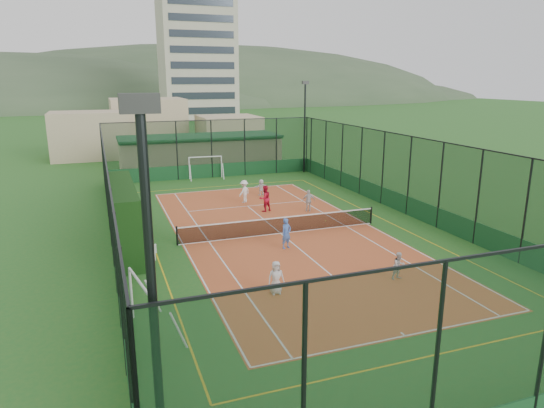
{
  "coord_description": "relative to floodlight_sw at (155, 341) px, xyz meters",
  "views": [
    {
      "loc": [
        -9.23,
        -24.23,
        8.46
      ],
      "look_at": [
        0.22,
        2.06,
        1.2
      ],
      "focal_mm": 32.0,
      "sensor_mm": 36.0,
      "label": 1
    }
  ],
  "objects": [
    {
      "name": "child_far_back",
      "position": [
        10.5,
        25.74,
        -3.51
      ],
      "size": [
        1.17,
        0.66,
        1.2
      ],
      "primitive_type": "imported",
      "rotation": [
        0.0,
        0.0,
        3.43
      ],
      "color": "white",
      "rests_on": "court_slab"
    },
    {
      "name": "perimeter_fence",
      "position": [
        8.6,
        16.6,
        -1.62
      ],
      "size": [
        18.12,
        34.12,
        5.0
      ],
      "primitive_type": null,
      "color": "black",
      "rests_on": "ground"
    },
    {
      "name": "floodlight_sw",
      "position": [
        0.0,
        0.0,
        0.0
      ],
      "size": [
        0.6,
        0.26,
        8.25
      ],
      "primitive_type": null,
      "color": "black",
      "rests_on": "ground"
    },
    {
      "name": "coach",
      "position": [
        9.3,
        21.38,
        -3.25
      ],
      "size": [
        1.0,
        0.87,
        1.73
      ],
      "primitive_type": "imported",
      "rotation": [
        0.0,
        0.0,
        3.44
      ],
      "color": "red",
      "rests_on": "court_slab"
    },
    {
      "name": "child_near_mid",
      "position": [
        8.01,
        14.25,
        -3.32
      ],
      "size": [
        0.67,
        0.55,
        1.59
      ],
      "primitive_type": "imported",
      "rotation": [
        0.0,
        0.0,
        0.35
      ],
      "color": "#4771CA",
      "rests_on": "court_slab"
    },
    {
      "name": "clubhouse",
      "position": [
        8.6,
        38.6,
        -2.55
      ],
      "size": [
        15.2,
        7.2,
        3.15
      ],
      "primitive_type": null,
      "color": "tan",
      "rests_on": "ground"
    },
    {
      "name": "child_far_right",
      "position": [
        11.98,
        20.39,
        -3.4
      ],
      "size": [
        0.9,
        0.55,
        1.44
      ],
      "primitive_type": "imported",
      "rotation": [
        0.0,
        0.0,
        2.88
      ],
      "color": "silver",
      "rests_on": "court_slab"
    },
    {
      "name": "distant_hills",
      "position": [
        8.6,
        166.6,
        -4.12
      ],
      "size": [
        200.0,
        60.0,
        24.0
      ],
      "primitive_type": null,
      "color": "#384C33",
      "rests_on": "ground"
    },
    {
      "name": "floodlight_ne",
      "position": [
        17.2,
        33.2,
        0.0
      ],
      "size": [
        0.6,
        0.26,
        8.25
      ],
      "primitive_type": null,
      "color": "black",
      "rests_on": "ground"
    },
    {
      "name": "white_bench",
      "position": [
        0.8,
        14.88,
        -3.7
      ],
      "size": [
        1.54,
        0.53,
        0.85
      ],
      "primitive_type": null,
      "rotation": [
        0.0,
        0.0,
        0.07
      ],
      "color": "white",
      "rests_on": "ground"
    },
    {
      "name": "tennis_balls",
      "position": [
        9.43,
        17.84,
        -4.08
      ],
      "size": [
        5.12,
        0.53,
        0.07
      ],
      "color": "#CCE033",
      "rests_on": "court_slab"
    },
    {
      "name": "futsal_goal_near",
      "position": [
        0.27,
        7.76,
        -3.16
      ],
      "size": [
        3.1,
        1.36,
        1.93
      ],
      "primitive_type": null,
      "rotation": [
        0.0,
        0.0,
        1.74
      ],
      "color": "white",
      "rests_on": "ground"
    },
    {
      "name": "tennis_net",
      "position": [
        8.6,
        16.6,
        -3.59
      ],
      "size": [
        11.67,
        0.12,
        1.06
      ],
      "primitive_type": null,
      "color": "black",
      "rests_on": "ground"
    },
    {
      "name": "futsal_goal_far",
      "position": [
        7.98,
        33.44,
        -3.18
      ],
      "size": [
        2.96,
        1.02,
        1.88
      ],
      "primitive_type": null,
      "rotation": [
        0.0,
        0.0,
        -0.06
      ],
      "color": "white",
      "rests_on": "ground"
    },
    {
      "name": "apartment_tower",
      "position": [
        20.6,
        98.6,
        10.88
      ],
      "size": [
        15.0,
        12.0,
        30.0
      ],
      "primitive_type": "cube",
      "color": "beige",
      "rests_on": "ground"
    },
    {
      "name": "ground",
      "position": [
        8.6,
        16.6,
        -4.12
      ],
      "size": [
        300.0,
        300.0,
        0.0
      ],
      "primitive_type": "plane",
      "color": "#226424",
      "rests_on": "ground"
    },
    {
      "name": "child_near_right",
      "position": [
        11.14,
        8.92,
        -3.51
      ],
      "size": [
        0.64,
        0.52,
        1.22
      ],
      "primitive_type": "imported",
      "rotation": [
        0.0,
        0.0,
        0.11
      ],
      "color": "silver",
      "rests_on": "court_slab"
    },
    {
      "name": "child_near_left",
      "position": [
        5.64,
        9.35,
        -3.43
      ],
      "size": [
        0.7,
        0.48,
        1.38
      ],
      "primitive_type": "imported",
      "rotation": [
        0.0,
        0.0,
        -0.07
      ],
      "color": "silver",
      "rests_on": "court_slab"
    },
    {
      "name": "court_slab",
      "position": [
        8.6,
        16.6,
        -4.12
      ],
      "size": [
        11.17,
        23.97,
        0.01
      ],
      "primitive_type": "cube",
      "color": "#BD552A",
      "rests_on": "ground"
    },
    {
      "name": "child_far_left",
      "position": [
        8.69,
        24.06,
        -3.32
      ],
      "size": [
        1.17,
        1.09,
        1.58
      ],
      "primitive_type": "imported",
      "rotation": [
        0.0,
        0.0,
        3.81
      ],
      "color": "white",
      "rests_on": "court_slab"
    },
    {
      "name": "hedge_left",
      "position": [
        0.3,
        17.07,
        -2.45
      ],
      "size": [
        1.15,
        7.65,
        3.35
      ],
      "primitive_type": "cube",
      "color": "black",
      "rests_on": "ground"
    }
  ]
}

